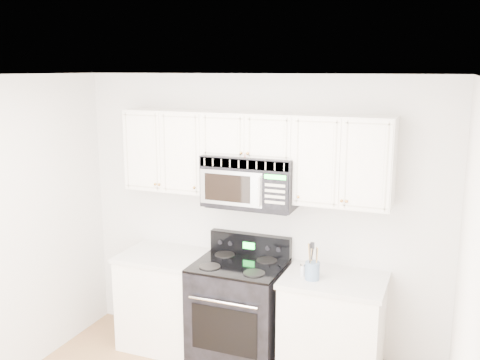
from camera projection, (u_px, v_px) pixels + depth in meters
The scene contains 9 objects.
room at pixel (165, 285), 3.39m from camera, with size 3.51×3.51×2.61m.
base_cabinet_left at pixel (168, 302), 5.16m from camera, with size 0.86×0.65×0.92m.
base_cabinet_right at pixel (332, 332), 4.59m from camera, with size 0.86×0.65×0.92m.
range at pixel (239, 310), 4.87m from camera, with size 0.79×0.72×1.13m.
upper_cabinets at pixel (252, 151), 4.70m from camera, with size 2.44×0.37×0.75m.
microwave at pixel (251, 180), 4.71m from camera, with size 0.82×0.46×0.45m.
utensil_crock at pixel (312, 270), 4.44m from camera, with size 0.12×0.12×0.32m.
shaker_salt at pixel (303, 270), 4.52m from camera, with size 0.05×0.05×0.11m.
shaker_pepper at pixel (310, 272), 4.46m from camera, with size 0.05×0.05×0.11m.
Camera 1 is at (1.62, -2.78, 2.64)m, focal length 40.00 mm.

